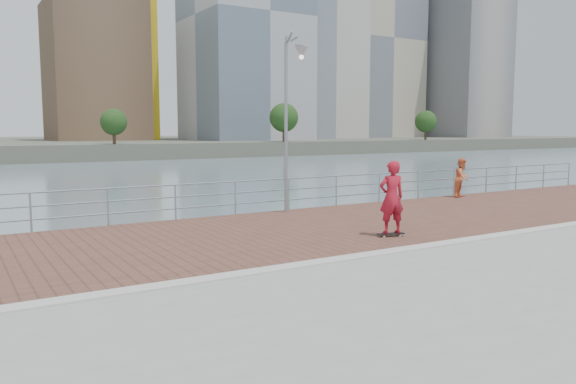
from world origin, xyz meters
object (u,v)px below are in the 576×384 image
street_lamp (293,92)px  bystander (462,178)px  guardrail (206,196)px  skateboarder (392,197)px

street_lamp → bystander: street_lamp is taller
street_lamp → guardrail: bearing=161.1°
street_lamp → bystander: size_ratio=3.52×
guardrail → skateboarder: (2.81, -5.57, 0.36)m
bystander → skateboarder: bearing=-169.5°
skateboarder → bystander: 9.56m
guardrail → street_lamp: 4.36m
guardrail → street_lamp: (2.67, -0.91, 3.32)m
bystander → guardrail: bearing=156.2°
skateboarder → guardrail: bearing=-49.1°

